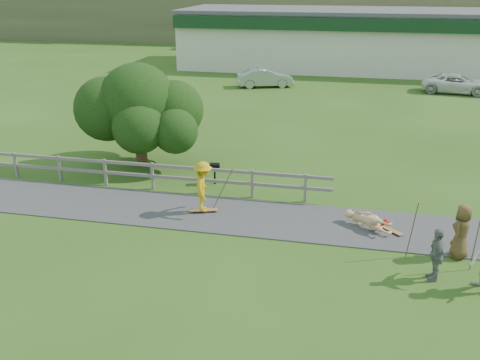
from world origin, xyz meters
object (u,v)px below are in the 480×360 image
at_px(skater_rider, 203,189).
at_px(tree, 139,119).
at_px(spectator_c, 461,232).
at_px(car_silver, 265,78).
at_px(spectator_b, 436,254).
at_px(car_white, 457,84).
at_px(skater_fallen, 368,221).
at_px(bbq, 215,174).

distance_m(skater_rider, tree, 6.11).
distance_m(spectator_c, car_silver, 26.45).
xyz_separation_m(skater_rider, spectator_b, (7.45, -2.91, -0.13)).
relative_size(spectator_c, car_white, 0.35).
distance_m(spectator_b, tree, 13.73).
xyz_separation_m(skater_fallen, bbq, (-6.01, 2.94, 0.11)).
bearing_deg(spectator_c, tree, -83.14).
xyz_separation_m(spectator_b, bbq, (-7.79, 5.73, -0.35)).
bearing_deg(bbq, skater_rider, -94.76).
relative_size(skater_fallen, spectator_b, 1.12).
relative_size(car_silver, car_white, 0.86).
relative_size(skater_rider, car_silver, 0.43).
distance_m(skater_rider, skater_fallen, 5.71).
bearing_deg(spectator_c, skater_rider, -67.93).
height_order(car_silver, tree, tree).
height_order(skater_rider, car_silver, skater_rider).
bearing_deg(skater_fallen, spectator_b, -111.68).
xyz_separation_m(spectator_b, spectator_c, (0.88, 1.47, 0.06)).
distance_m(skater_fallen, car_silver, 24.29).
xyz_separation_m(skater_rider, car_white, (11.96, 23.69, -0.24)).
xyz_separation_m(skater_fallen, car_white, (6.29, 23.81, 0.35)).
xyz_separation_m(spectator_c, tree, (-12.44, 5.81, 1.26)).
relative_size(car_white, bbq, 5.62).
distance_m(tree, bbq, 4.40).
relative_size(spectator_b, tree, 0.29).
height_order(spectator_b, car_white, spectator_b).
bearing_deg(skater_rider, spectator_b, -124.54).
bearing_deg(bbq, spectator_c, -37.80).
bearing_deg(spectator_b, bbq, -134.09).
bearing_deg(spectator_b, car_silver, -168.15).
distance_m(spectator_c, tree, 13.79).
xyz_separation_m(car_white, tree, (-16.07, -19.32, 1.43)).
xyz_separation_m(spectator_c, bbq, (-8.67, 4.27, -0.41)).
relative_size(tree, bbq, 6.17).
height_order(skater_rider, car_white, skater_rider).
bearing_deg(spectator_b, spectator_c, 141.37).
xyz_separation_m(skater_rider, bbq, (-0.34, 2.82, -0.48)).
bearing_deg(spectator_c, bbq, -84.29).
bearing_deg(tree, car_silver, 82.85).
xyz_separation_m(skater_rider, spectator_c, (8.33, -1.45, -0.06)).
bearing_deg(car_silver, bbq, 164.66).
xyz_separation_m(car_silver, bbq, (1.43, -20.18, -0.26)).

